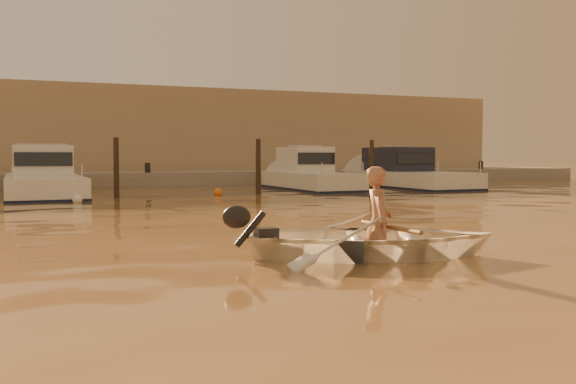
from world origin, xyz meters
name	(u,v)px	position (x,y,z in m)	size (l,w,h in m)	color
ground_plane	(282,262)	(0.00, 0.00, 0.00)	(160.00, 160.00, 0.00)	brown
dinghy	(371,239)	(1.34, -0.08, 0.24)	(2.49, 3.49, 0.72)	white
person	(378,222)	(1.43, -0.12, 0.49)	(0.57, 0.38, 1.57)	#A26951
outboard_motor	(265,237)	(-0.06, 0.47, 0.28)	(0.90, 0.40, 0.70)	black
oar_port	(389,227)	(1.57, -0.17, 0.42)	(0.06, 0.06, 2.10)	brown
oar_starboard	(375,227)	(1.38, -0.10, 0.42)	(0.06, 0.06, 2.10)	brown
moored_boat_2	(43,178)	(-2.38, 16.00, 0.62)	(2.44, 8.11, 1.75)	white
moored_boat_4	(311,174)	(7.93, 16.00, 0.62)	(2.14, 6.63, 1.75)	silver
moored_boat_5	(407,173)	(12.58, 16.00, 0.62)	(2.53, 8.40, 1.75)	silver
piling_2	(116,171)	(-0.20, 13.80, 0.90)	(0.18, 0.18, 2.20)	#2D2319
piling_3	(258,169)	(4.80, 13.80, 0.90)	(0.18, 0.18, 2.20)	#2D2319
piling_4	(371,168)	(9.50, 13.80, 0.90)	(0.18, 0.18, 2.20)	#2D2319
fender_c	(77,199)	(-1.58, 12.16, 0.10)	(0.30, 0.30, 0.30)	white
fender_d	(218,192)	(3.31, 13.88, 0.10)	(0.30, 0.30, 0.30)	orange
fender_e	(361,190)	(8.77, 13.34, 0.10)	(0.30, 0.30, 0.30)	white
quay	(96,184)	(0.00, 21.50, 0.15)	(52.00, 4.00, 1.00)	gray
waterfront_building	(83,136)	(0.00, 27.00, 2.40)	(46.00, 7.00, 4.80)	#9E8466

